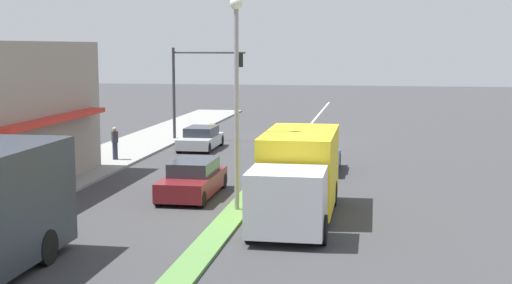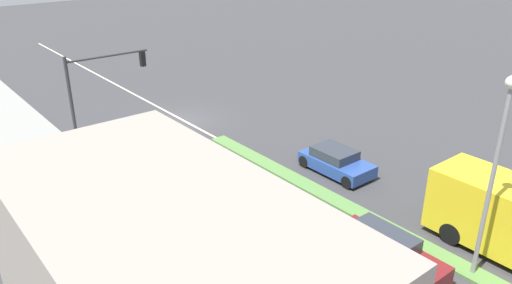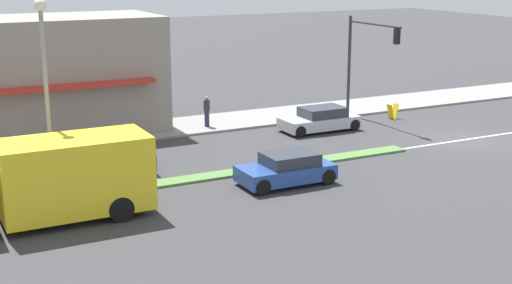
% 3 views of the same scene
% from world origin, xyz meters
% --- Properties ---
extents(ground_plane, '(160.00, 160.00, 0.00)m').
position_xyz_m(ground_plane, '(0.00, 18.00, 0.00)').
color(ground_plane, '#38383A').
extents(sidewalk_right, '(4.00, 73.00, 0.12)m').
position_xyz_m(sidewalk_right, '(9.00, 18.50, 0.06)').
color(sidewalk_right, gray).
rests_on(sidewalk_right, ground).
extents(lane_marking_center, '(0.16, 60.00, 0.01)m').
position_xyz_m(lane_marking_center, '(0.00, 0.00, 0.00)').
color(lane_marking_center, beige).
rests_on(lane_marking_center, ground).
extents(building_corner_store, '(6.30, 10.67, 5.88)m').
position_xyz_m(building_corner_store, '(10.95, 17.74, 3.06)').
color(building_corner_store, gray).
rests_on(building_corner_store, sidewalk_right).
extents(traffic_signal_main, '(4.59, 0.34, 5.60)m').
position_xyz_m(traffic_signal_main, '(6.12, 1.83, 3.90)').
color(traffic_signal_main, '#333338').
rests_on(traffic_signal_main, sidewalk_right).
extents(street_lamp, '(0.44, 0.44, 7.37)m').
position_xyz_m(street_lamp, '(0.00, 20.24, 4.78)').
color(street_lamp, gray).
rests_on(street_lamp, median_strip).
extents(pedestrian, '(0.34, 0.34, 1.65)m').
position_xyz_m(pedestrian, '(8.18, 10.45, 0.99)').
color(pedestrian, '#282D42').
rests_on(pedestrian, sidewalk_right).
extents(warning_aframe_sign, '(0.45, 0.53, 0.84)m').
position_xyz_m(warning_aframe_sign, '(5.61, 0.10, 0.43)').
color(warning_aframe_sign, yellow).
rests_on(warning_aframe_sign, ground).
extents(delivery_truck, '(2.44, 7.50, 2.87)m').
position_xyz_m(delivery_truck, '(-2.20, 20.79, 1.47)').
color(delivery_truck, silver).
rests_on(delivery_truck, ground).
extents(sedan_maroon, '(1.84, 4.50, 1.40)m').
position_xyz_m(sedan_maroon, '(2.20, 17.90, 0.66)').
color(sedan_maroon, maroon).
rests_on(sedan_maroon, ground).
extents(coupe_blue, '(1.87, 3.82, 1.27)m').
position_xyz_m(coupe_blue, '(-2.20, 11.46, 0.61)').
color(coupe_blue, '#284793').
rests_on(coupe_blue, ground).
extents(sedan_silver, '(1.87, 4.13, 1.26)m').
position_xyz_m(sedan_silver, '(5.00, 5.33, 0.60)').
color(sedan_silver, '#B7BABF').
rests_on(sedan_silver, ground).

